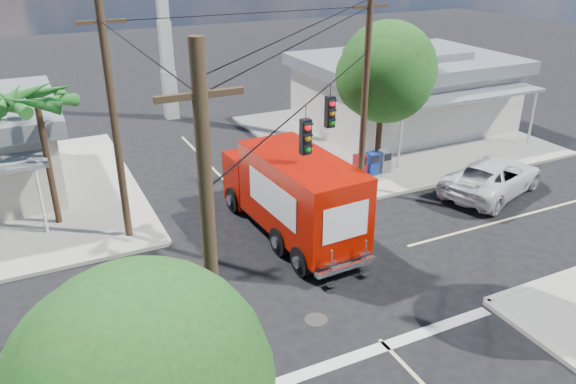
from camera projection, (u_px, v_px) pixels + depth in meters
ground at (313, 272)px, 19.31m from camera, size 120.00×120.00×0.00m
sidewalk_ne at (390, 135)px, 32.53m from camera, size 14.12×14.12×0.14m
road_markings at (335, 294)px, 18.10m from camera, size 32.00×32.00×0.01m
building_ne at (404, 90)px, 33.14m from camera, size 11.80×10.20×4.50m
radio_tower at (164, 27)px, 33.57m from camera, size 0.80×0.80×17.00m
tree_sw_front at (150, 379)px, 8.56m from camera, size 3.88×3.78×6.03m
tree_ne_front at (384, 75)px, 25.75m from camera, size 4.21×4.14×6.66m
tree_ne_back at (400, 72)px, 28.83m from camera, size 3.77×3.66×5.82m
palm_nw_front at (37, 102)px, 20.39m from camera, size 3.01×3.08×5.59m
utility_poles at (249, 136)px, 18.07m from camera, size 12.00×10.68×9.00m
vending_boxes at (372, 164)px, 26.70m from camera, size 1.90×0.50×1.10m
delivery_truck at (292, 194)px, 21.05m from camera, size 2.89×7.95×3.39m
parked_car at (493, 177)px, 24.95m from camera, size 6.26×4.35×1.59m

